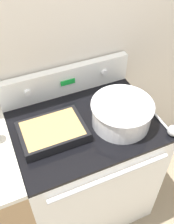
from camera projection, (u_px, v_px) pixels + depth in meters
kitchen_wall at (60, 38)px, 1.46m from camera, size 8.00×0.05×2.50m
stove_range at (85, 167)px, 1.79m from camera, size 0.82×0.66×0.90m
control_panel at (66, 81)px, 1.60m from camera, size 0.82×0.07×0.19m
mixing_bowl at (122, 112)px, 1.42m from camera, size 0.34×0.34×0.14m
casserole_dish at (52, 131)px, 1.38m from camera, size 0.35×0.25×0.06m
ladle at (171, 129)px, 1.40m from camera, size 0.06×0.27×0.06m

